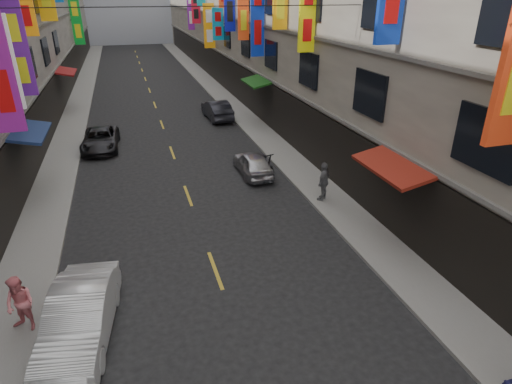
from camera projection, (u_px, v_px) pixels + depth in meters
sidewalk_left at (77, 109)px, 33.44m from camera, size 2.00×90.00×0.12m
sidewalk_right at (226, 99)px, 36.58m from camera, size 2.00×90.00×0.12m
street_awnings at (150, 122)px, 19.57m from camera, size 13.99×35.20×0.41m
lane_markings at (158, 114)px, 32.43m from camera, size 0.12×80.20×0.01m
scooter_far_right at (263, 163)px, 21.90m from camera, size 0.69×1.77×1.14m
car_left_mid at (80, 318)px, 11.15m from camera, size 2.08×4.43×1.41m
car_left_far at (101, 139)px, 24.93m from camera, size 2.19×4.37×1.19m
car_right_mid at (253, 163)px, 21.46m from camera, size 1.43×3.49×1.18m
car_right_far at (217, 110)px, 30.87m from camera, size 1.67×4.22×1.36m
pedestrian_lfar at (20, 304)px, 11.26m from camera, size 0.96×0.88×1.64m
pedestrian_rfar at (324, 181)px, 18.44m from camera, size 1.15×1.12×1.74m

